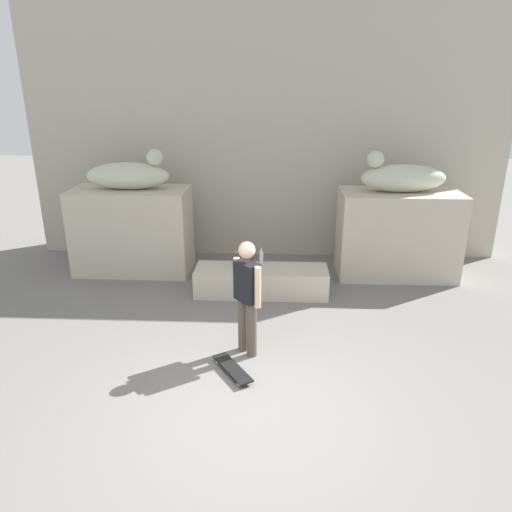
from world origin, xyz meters
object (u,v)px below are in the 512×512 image
at_px(statue_reclining_left, 130,175).
at_px(bottle_brown, 252,257).
at_px(skateboard, 232,368).
at_px(bottle_clear, 261,257).
at_px(bottle_red, 237,260).
at_px(statue_reclining_right, 401,177).
at_px(skater, 247,294).

xyz_separation_m(statue_reclining_left, bottle_brown, (2.40, -0.80, -1.36)).
xyz_separation_m(statue_reclining_left, skateboard, (2.30, -3.64, -1.90)).
distance_m(bottle_clear, bottle_red, 0.46).
distance_m(statue_reclining_right, bottle_red, 3.46).
height_order(statue_reclining_left, bottle_clear, statue_reclining_left).
distance_m(skater, bottle_clear, 2.34).
bearing_deg(skateboard, statue_reclining_left, 178.91).
bearing_deg(skater, statue_reclining_left, 175.46).
relative_size(skater, skateboard, 2.15).
xyz_separation_m(skater, bottle_red, (-0.33, 2.20, -0.33)).
bearing_deg(statue_reclining_right, skateboard, 49.11).
xyz_separation_m(statue_reclining_right, bottle_red, (-3.04, -0.91, -1.37)).
relative_size(statue_reclining_right, skateboard, 2.09).
xyz_separation_m(skater, skateboard, (-0.17, -0.53, -0.86)).
bearing_deg(statue_reclining_left, skater, -53.32).
xyz_separation_m(statue_reclining_right, skateboard, (-2.88, -3.64, -1.90)).
height_order(bottle_brown, bottle_red, bottle_brown).
bearing_deg(statue_reclining_right, bottle_clear, 14.48).
bearing_deg(bottle_clear, statue_reclining_left, 162.79).
height_order(statue_reclining_right, skater, statue_reclining_right).
height_order(skater, bottle_brown, skater).
relative_size(statue_reclining_left, bottle_clear, 5.35).
height_order(statue_reclining_right, bottle_clear, statue_reclining_right).
height_order(skater, bottle_clear, skater).
distance_m(skater, bottle_brown, 2.33).
bearing_deg(bottle_red, skater, -81.37).
relative_size(skater, bottle_clear, 5.53).
distance_m(statue_reclining_left, skateboard, 4.70).
bearing_deg(bottle_red, bottle_clear, 14.06).
height_order(statue_reclining_right, bottle_red, statue_reclining_right).
height_order(bottle_clear, bottle_brown, bottle_clear).
bearing_deg(skater, bottle_red, 145.72).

